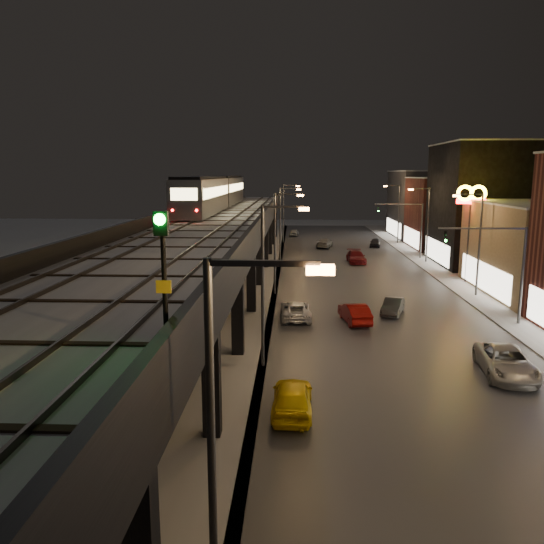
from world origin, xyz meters
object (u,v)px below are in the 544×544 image
object	(u,v)px
car_mid_silver	(296,311)
car_mid_dark	(324,243)
subway_train	(216,192)
car_far_white	(294,233)
car_taxi	(292,398)
car_near_white	(355,314)
car_onc_red	(375,243)
car_onc_dark	(506,363)
rail_signal	(162,250)
car_onc_white	(356,257)
car_onc_silver	(393,307)

from	to	relation	value
car_mid_silver	car_mid_dark	bearing A→B (deg)	-98.98
subway_train	car_far_white	xyz separation A→B (m)	(9.50, 26.94, -7.87)
subway_train	car_mid_silver	distance (m)	29.14
car_taxi	car_near_white	size ratio (longest dim) A/B	1.03
car_onc_red	car_onc_dark	bearing A→B (deg)	-79.86
car_far_white	rail_signal	bearing A→B (deg)	94.23
subway_train	car_far_white	bearing A→B (deg)	70.58
car_mid_dark	car_onc_red	size ratio (longest dim) A/B	1.31
car_far_white	car_onc_white	distance (m)	28.84
car_mid_silver	car_mid_dark	world-z (taller)	car_mid_dark
car_mid_dark	car_far_white	bearing A→B (deg)	-61.04
subway_train	car_taxi	world-z (taller)	subway_train
rail_signal	car_mid_dark	xyz separation A→B (m)	(7.52, 64.52, -8.16)
car_taxi	car_mid_silver	xyz separation A→B (m)	(0.18, 15.78, -0.10)
car_onc_silver	car_onc_dark	bearing A→B (deg)	-53.86
car_taxi	car_onc_white	bearing A→B (deg)	-99.10
car_taxi	car_onc_red	bearing A→B (deg)	-100.86
subway_train	car_far_white	world-z (taller)	subway_train
subway_train	car_onc_white	bearing A→B (deg)	-3.09
car_onc_silver	subway_train	bearing A→B (deg)	143.96
car_near_white	car_onc_white	distance (m)	26.45
subway_train	car_mid_silver	xyz separation A→B (m)	(9.64, -26.36, -7.83)
subway_train	car_near_white	distance (m)	31.50
car_taxi	car_onc_silver	bearing A→B (deg)	-112.40
car_taxi	rail_signal	bearing A→B (deg)	74.24
rail_signal	car_onc_white	distance (m)	52.95
subway_train	car_onc_red	bearing A→B (deg)	32.33
car_near_white	car_onc_white	world-z (taller)	car_onc_white
car_taxi	car_onc_dark	world-z (taller)	car_taxi
car_taxi	car_onc_white	size ratio (longest dim) A/B	0.90
car_onc_red	car_near_white	bearing A→B (deg)	-89.60
car_taxi	car_onc_silver	world-z (taller)	car_taxi
car_taxi	car_onc_white	world-z (taller)	car_taxi
car_taxi	car_near_white	bearing A→B (deg)	-105.25
car_taxi	car_onc_red	distance (m)	56.94
car_mid_silver	car_taxi	bearing A→B (deg)	86.68
subway_train	car_far_white	distance (m)	29.63
rail_signal	car_near_white	xyz separation A→B (m)	(7.49, 24.97, -8.14)
car_mid_silver	car_onc_red	size ratio (longest dim) A/B	1.30
rail_signal	car_near_white	world-z (taller)	rail_signal
car_taxi	car_onc_dark	bearing A→B (deg)	-154.91
car_onc_dark	car_onc_red	bearing A→B (deg)	95.48
car_onc_red	car_onc_silver	bearing A→B (deg)	-85.61
car_far_white	car_onc_dark	xyz separation A→B (m)	(11.27, -64.08, 0.13)
car_onc_dark	car_near_white	bearing A→B (deg)	130.84
car_far_white	car_onc_red	bearing A→B (deg)	138.07
subway_train	car_mid_silver	bearing A→B (deg)	-69.91
car_near_white	car_mid_silver	xyz separation A→B (m)	(-4.25, 0.83, -0.06)
subway_train	car_onc_white	world-z (taller)	subway_train
rail_signal	car_far_white	bearing A→B (deg)	87.76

